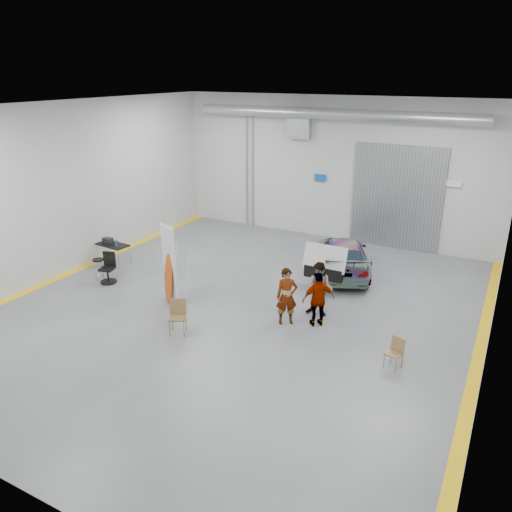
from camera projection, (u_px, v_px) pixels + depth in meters
The scene contains 13 objects.
ground at pixel (239, 308), 15.48m from camera, with size 16.00×16.00×0.00m, color #5C5F64.
room_shell at pixel (279, 166), 15.78m from camera, with size 14.02×16.18×6.01m.
sedan_car at pixel (343, 255), 18.11m from camera, with size 1.75×4.29×1.24m, color white.
person_a at pixel (287, 296), 14.30m from camera, with size 0.62×0.41×1.70m, color #806046.
person_b at pixel (320, 289), 14.78m from camera, with size 0.82×0.63×1.68m, color slate.
person_c at pixel (318, 299), 14.20m from camera, with size 0.95×0.39×1.63m, color #9B5333.
surfboard_display at pixel (171, 271), 15.41m from camera, with size 0.72×0.42×2.72m.
folding_chair_near at pixel (178, 323), 13.92m from camera, with size 0.61×0.66×0.96m.
folding_chair_far at pixel (393, 359), 12.32m from camera, with size 0.46×0.48×0.78m.
shop_stool at pixel (99, 269), 17.44m from camera, with size 0.40×0.40×0.78m.
work_table at pixel (111, 244), 18.73m from camera, with size 1.33×0.75×1.04m.
office_chair at pixel (109, 270), 17.23m from camera, with size 0.57×0.59×1.05m.
trunk_lid at pixel (325, 255), 16.32m from camera, with size 1.45×0.88×0.04m, color silver.
Camera 1 is at (6.99, -12.05, 6.95)m, focal length 35.00 mm.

